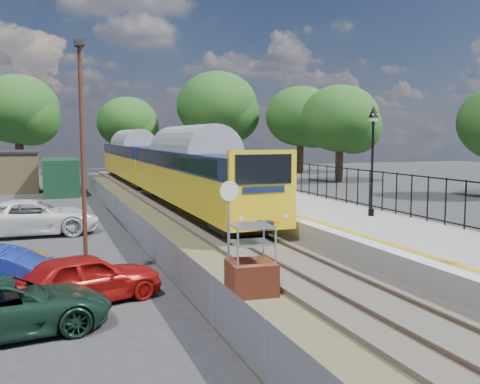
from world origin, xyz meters
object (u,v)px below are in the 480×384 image
victorian_lamp_north (373,135)px  car_white (33,217)px  brick_plinth (251,261)px  speed_sign (229,212)px  car_red (86,278)px  car_green (5,307)px  car_blue (4,276)px  train (155,162)px  carpark_lamp (83,150)px

victorian_lamp_north → car_white: (-13.42, 5.41, -3.53)m
brick_plinth → speed_sign: size_ratio=0.66×
car_red → brick_plinth: bearing=-118.7°
car_green → car_white: car_white is taller
speed_sign → car_blue: size_ratio=0.70×
train → car_white: train is taller
car_green → car_red: (1.79, 1.65, 0.04)m
victorian_lamp_north → train: 20.39m
train → car_red: 25.75m
victorian_lamp_north → car_red: bearing=-156.5°
car_blue → car_white: car_white is taller
carpark_lamp → brick_plinth: bearing=-25.6°
speed_sign → carpark_lamp: (-4.11, 0.18, 1.85)m
car_green → train: bearing=-26.2°
car_red → car_white: (-1.42, 10.63, 0.11)m
train → brick_plinth: train is taller
train → speed_sign: bearing=-96.0°
brick_plinth → car_green: size_ratio=0.44×
car_green → car_blue: size_ratio=1.05×
carpark_lamp → car_blue: carpark_lamp is taller
car_green → brick_plinth: bearing=-90.3°
train → car_blue: size_ratio=9.64×
car_red → car_white: size_ratio=0.70×
brick_plinth → carpark_lamp: size_ratio=0.29×
car_green → car_red: size_ratio=1.16×
car_blue → car_white: (0.54, 9.80, 0.07)m
carpark_lamp → car_white: 10.08m
victorian_lamp_north → train: size_ratio=0.11×
car_green → speed_sign: bearing=-74.6°
victorian_lamp_north → speed_sign: bearing=-151.5°
car_green → car_white: 12.29m
victorian_lamp_north → carpark_lamp: carpark_lamp is taller
victorian_lamp_north → car_blue: size_ratio=1.09×
speed_sign → car_white: size_ratio=0.54×
carpark_lamp → car_green: size_ratio=1.52×
victorian_lamp_north → carpark_lamp: bearing=-161.2°
victorian_lamp_north → brick_plinth: bearing=-142.3°
train → car_red: bearing=-105.1°
brick_plinth → car_blue: brick_plinth is taller
carpark_lamp → victorian_lamp_north: bearing=18.8°
brick_plinth → train: bearing=84.4°
carpark_lamp → car_blue: 3.79m
brick_plinth → car_white: (-5.62, 11.44, -0.17)m
speed_sign → car_green: (-5.99, -2.63, -1.40)m
brick_plinth → victorian_lamp_north: bearing=37.7°
car_white → train: bearing=-29.1°
brick_plinth → carpark_lamp: 5.42m
carpark_lamp → car_red: size_ratio=1.75×
car_red → speed_sign: bearing=-94.6°
victorian_lamp_north → carpark_lamp: (-11.91, -4.06, -0.43)m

